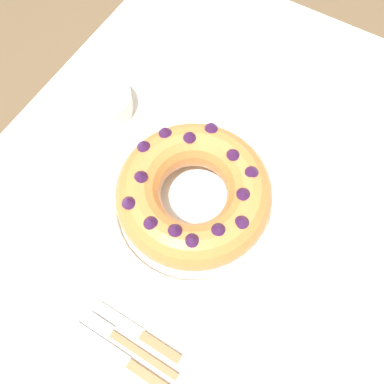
{
  "coord_description": "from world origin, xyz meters",
  "views": [
    {
      "loc": [
        -0.25,
        -0.14,
        1.45
      ],
      "look_at": [
        -0.02,
        0.0,
        0.81
      ],
      "focal_mm": 35.0,
      "sensor_mm": 36.0,
      "label": 1
    }
  ],
  "objects": [
    {
      "name": "serving_dish",
      "position": [
        -0.02,
        0.0,
        0.75
      ],
      "size": [
        0.33,
        0.33,
        0.02
      ],
      "color": "white",
      "rests_on": "dining_table"
    },
    {
      "name": "ground_plane",
      "position": [
        0.0,
        0.0,
        0.0
      ],
      "size": [
        8.0,
        8.0,
        0.0
      ],
      "primitive_type": "plane",
      "color": "brown"
    },
    {
      "name": "dining_table",
      "position": [
        0.0,
        0.0,
        0.64
      ],
      "size": [
        1.21,
        0.9,
        0.74
      ],
      "color": "beige",
      "rests_on": "ground_plane"
    },
    {
      "name": "side_bowl",
      "position": [
        0.08,
        0.29,
        0.77
      ],
      "size": [
        0.13,
        0.13,
        0.05
      ],
      "primitive_type": "cylinder",
      "color": "white",
      "rests_on": "dining_table"
    },
    {
      "name": "serving_knife",
      "position": [
        -0.32,
        -0.06,
        0.75
      ],
      "size": [
        0.02,
        0.21,
        0.01
      ],
      "rotation": [
        0.0,
        0.0,
        -0.08
      ],
      "color": "#936038",
      "rests_on": "dining_table"
    },
    {
      "name": "bundt_cake",
      "position": [
        -0.02,
        0.0,
        0.81
      ],
      "size": [
        0.29,
        0.29,
        0.1
      ],
      "color": "#C67538",
      "rests_on": "serving_dish"
    },
    {
      "name": "fork",
      "position": [
        -0.3,
        -0.03,
        0.75
      ],
      "size": [
        0.02,
        0.19,
        0.01
      ],
      "rotation": [
        0.0,
        0.0,
        -0.02
      ],
      "color": "#936038",
      "rests_on": "dining_table"
    },
    {
      "name": "cake_knife",
      "position": [
        -0.27,
        -0.05,
        0.75
      ],
      "size": [
        0.02,
        0.18,
        0.01
      ],
      "rotation": [
        0.0,
        0.0,
        0.1
      ],
      "color": "#936038",
      "rests_on": "dining_table"
    }
  ]
}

